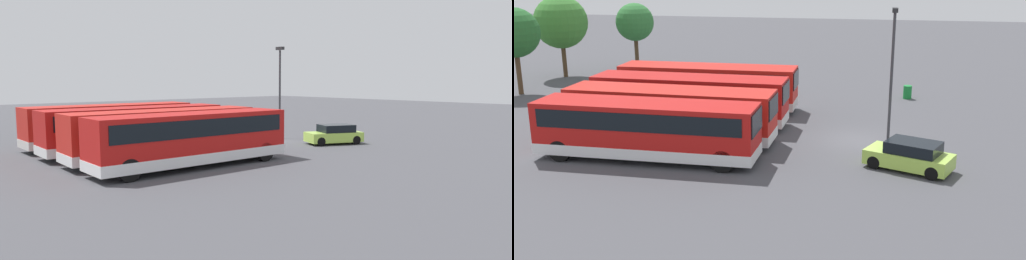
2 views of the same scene
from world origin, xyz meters
TOP-DOWN VIEW (x-y plane):
  - ground_plane at (0.00, 0.00)m, footprint 140.00×140.00m
  - bus_single_deck_near_end at (-5.20, 10.25)m, footprint 2.71×11.31m
  - bus_single_deck_second at (-1.98, 10.15)m, footprint 2.87×11.65m
  - bus_single_deck_third at (1.59, 10.18)m, footprint 2.77×11.87m
  - bus_single_deck_fourth at (5.46, 10.13)m, footprint 2.67×11.83m
  - car_hatchback_silver at (-4.38, -2.67)m, footprint 3.23×4.43m
  - lamp_post_tall at (0.42, -1.70)m, footprint 0.70×0.30m
  - waste_bin_yellow at (11.10, -3.14)m, footprint 0.60×0.60m

SIDE VIEW (x-z plane):
  - ground_plane at x=0.00m, z-range 0.00..0.00m
  - waste_bin_yellow at x=11.10m, z-range 0.00..0.95m
  - car_hatchback_silver at x=-4.38m, z-range -0.02..1.41m
  - bus_single_deck_near_end at x=-5.20m, z-range 0.15..3.10m
  - bus_single_deck_second at x=-1.98m, z-range 0.15..3.10m
  - bus_single_deck_fourth at x=5.46m, z-range 0.15..3.10m
  - bus_single_deck_third at x=1.59m, z-range 0.15..3.10m
  - lamp_post_tall at x=0.42m, z-range 0.67..7.95m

